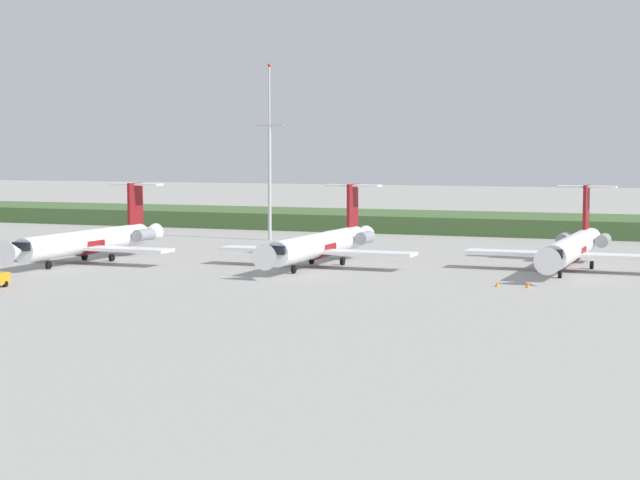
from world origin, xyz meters
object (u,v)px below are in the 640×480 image
(regional_jet_nearest, at_px, (89,241))
(safety_cone_mid_marker, at_px, (528,285))
(regional_jet_second, at_px, (321,244))
(regional_jet_third, at_px, (572,247))
(antenna_mast, at_px, (270,168))
(safety_cone_front_marker, at_px, (497,284))

(regional_jet_nearest, xyz_separation_m, safety_cone_mid_marker, (52.39, -4.95, -2.26))
(regional_jet_nearest, bearing_deg, safety_cone_mid_marker, -5.40)
(regional_jet_second, distance_m, regional_jet_third, 27.79)
(regional_jet_third, distance_m, antenna_mast, 53.31)
(antenna_mast, distance_m, safety_cone_mid_marker, 62.15)
(safety_cone_front_marker, bearing_deg, regional_jet_nearest, 174.08)
(antenna_mast, xyz_separation_m, safety_cone_mid_marker, (45.44, -41.14, -10.27))
(regional_jet_second, distance_m, safety_cone_mid_marker, 27.87)
(antenna_mast, height_order, safety_cone_mid_marker, antenna_mast)
(antenna_mast, relative_size, safety_cone_front_marker, 46.36)
(regional_jet_nearest, xyz_separation_m, antenna_mast, (6.95, 36.18, 8.01))
(regional_jet_nearest, xyz_separation_m, regional_jet_second, (26.87, 6.02, 0.00))
(antenna_mast, distance_m, safety_cone_front_marker, 60.17)
(regional_jet_second, xyz_separation_m, regional_jet_third, (27.07, 6.28, 0.00))
(regional_jet_nearest, bearing_deg, antenna_mast, 79.12)
(safety_cone_mid_marker, bearing_deg, antenna_mast, 137.84)
(regional_jet_second, bearing_deg, safety_cone_front_marker, -26.28)
(regional_jet_second, relative_size, regional_jet_third, 1.00)
(regional_jet_second, relative_size, safety_cone_mid_marker, 56.36)
(antenna_mast, relative_size, safety_cone_mid_marker, 46.36)
(regional_jet_nearest, relative_size, regional_jet_third, 1.00)
(regional_jet_nearest, height_order, regional_jet_second, same)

